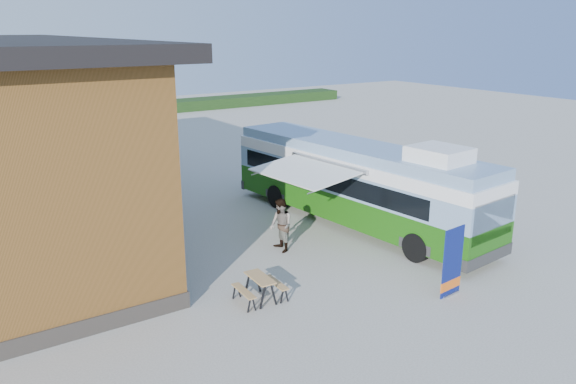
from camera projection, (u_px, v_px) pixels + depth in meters
ground at (358, 259)px, 19.91m from camera, size 100.00×100.00×0.00m
hedge at (166, 107)px, 54.38m from camera, size 40.00×3.00×1.00m
bus at (356, 180)px, 22.97m from camera, size 3.88×12.89×3.90m
awning at (308, 165)px, 21.35m from camera, size 2.92×4.30×0.51m
banner at (452, 268)px, 16.96m from camera, size 0.96×0.24×2.20m
picnic_table at (260, 283)px, 16.72m from camera, size 1.40×1.26×0.77m
person_a at (129, 210)px, 22.69m from camera, size 0.67×0.54×1.58m
person_b at (281, 226)px, 20.34m from camera, size 0.85×1.04×1.97m
slurry_tanker at (72, 156)px, 29.96m from camera, size 2.86×5.90×2.24m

